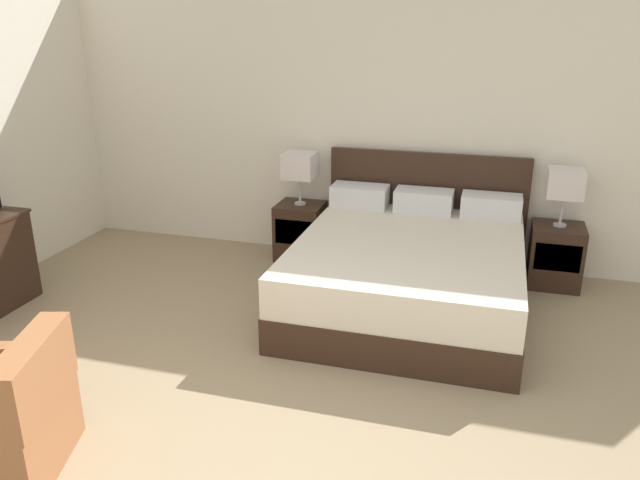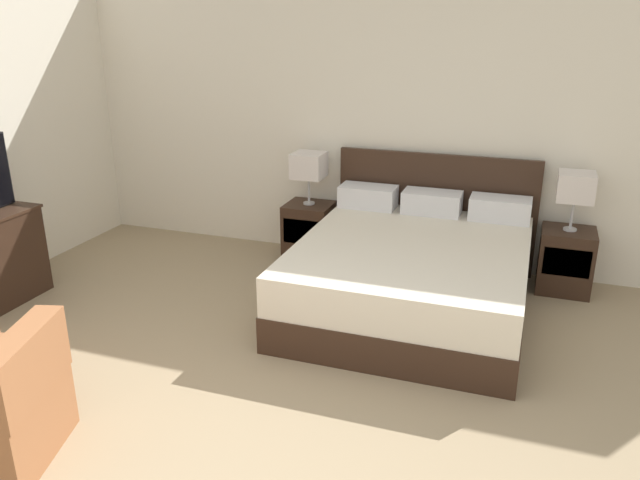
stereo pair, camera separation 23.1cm
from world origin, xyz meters
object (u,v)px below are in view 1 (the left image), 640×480
(nightstand_left, at_px, (300,231))
(nightstand_right, at_px, (555,256))
(table_lamp_left, at_px, (300,166))
(bed, at_px, (409,270))
(table_lamp_right, at_px, (565,184))

(nightstand_left, bearing_deg, nightstand_right, 0.00)
(nightstand_right, xyz_separation_m, table_lamp_left, (-2.37, 0.00, 0.65))
(nightstand_left, distance_m, table_lamp_left, 0.65)
(bed, distance_m, nightstand_right, 1.42)
(bed, xyz_separation_m, nightstand_left, (-1.18, 0.78, -0.04))
(nightstand_right, bearing_deg, bed, -146.69)
(bed, height_order, table_lamp_left, bed)
(nightstand_right, relative_size, table_lamp_left, 1.11)
(table_lamp_left, relative_size, table_lamp_right, 1.00)
(nightstand_right, bearing_deg, table_lamp_right, 90.00)
(bed, height_order, table_lamp_right, bed)
(table_lamp_right, bearing_deg, nightstand_left, -179.96)
(nightstand_right, xyz_separation_m, table_lamp_right, (-0.00, 0.00, 0.65))
(nightstand_left, relative_size, nightstand_right, 1.00)
(table_lamp_left, distance_m, table_lamp_right, 2.37)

